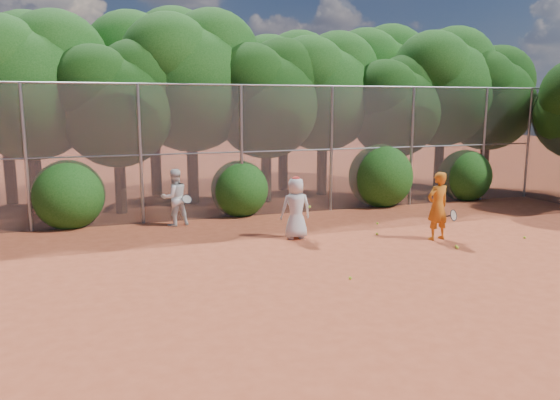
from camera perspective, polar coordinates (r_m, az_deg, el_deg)
name	(u,v)px	position (r m, az deg, el deg)	size (l,w,h in m)	color
ground	(363,267)	(11.92, 8.64, -6.92)	(80.00, 80.00, 0.00)	#A84326
fence_back	(269,149)	(16.94, -1.15, 5.30)	(20.05, 0.09, 4.03)	gray
tree_1	(30,80)	(18.64, -24.63, 11.34)	(4.64, 4.03, 6.35)	black
tree_2	(118,99)	(17.89, -16.60, 10.06)	(3.99, 3.47, 5.47)	black
tree_3	(192,75)	(19.21, -9.21, 12.74)	(4.89, 4.26, 6.70)	black
tree_4	(267,95)	(19.22, -1.37, 10.96)	(4.19, 3.64, 5.73)	black
tree_5	(324,87)	(20.88, 4.61, 11.65)	(4.51, 3.92, 6.17)	black
tree_6	(396,103)	(21.14, 11.99, 9.88)	(3.86, 3.36, 5.29)	black
tree_7	(443,82)	(23.05, 16.71, 11.69)	(4.77, 4.14, 6.53)	black
tree_8	(489,94)	(24.03, 21.00, 10.26)	(4.25, 3.70, 5.82)	black
tree_9	(4,77)	(21.04, -26.89, 11.40)	(4.83, 4.20, 6.62)	black
tree_10	(154,71)	(21.25, -13.05, 12.97)	(5.15, 4.48, 7.06)	black
tree_11	(284,85)	(21.99, 0.44, 11.90)	(4.64, 4.03, 6.35)	black
tree_12	(378,79)	(24.44, 10.16, 12.38)	(5.02, 4.37, 6.88)	black
bush_0	(68,192)	(16.52, -21.23, 0.82)	(2.00, 2.00, 2.00)	#154611
bush_1	(240,186)	(17.11, -4.25, 1.44)	(1.80, 1.80, 1.80)	#154611
bush_2	(380,173)	(19.00, 10.46, 2.77)	(2.20, 2.20, 2.20)	#154611
bush_3	(465,173)	(20.98, 18.77, 2.66)	(1.90, 1.90, 1.90)	#154611
player_yellow	(438,206)	(14.48, 16.15, -0.61)	(0.85, 0.56, 1.76)	#CB6B17
player_teen	(296,208)	(14.04, 1.67, -0.82)	(0.81, 0.56, 1.63)	silver
player_white	(175,197)	(15.81, -10.96, 0.26)	(0.93, 0.82, 1.63)	white
ball_0	(457,248)	(13.86, 18.03, -4.75)	(0.07, 0.07, 0.07)	#BDE329
ball_1	(377,234)	(14.77, 10.11, -3.50)	(0.07, 0.07, 0.07)	#BDE329
ball_2	(456,246)	(13.98, 17.92, -4.61)	(0.07, 0.07, 0.07)	#BDE329
ball_3	(525,237)	(15.51, 24.20, -3.59)	(0.07, 0.07, 0.07)	#BDE329
ball_4	(350,278)	(11.04, 7.35, -8.10)	(0.07, 0.07, 0.07)	#BDE329
ball_5	(377,223)	(16.05, 10.14, -2.42)	(0.07, 0.07, 0.07)	#BDE329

